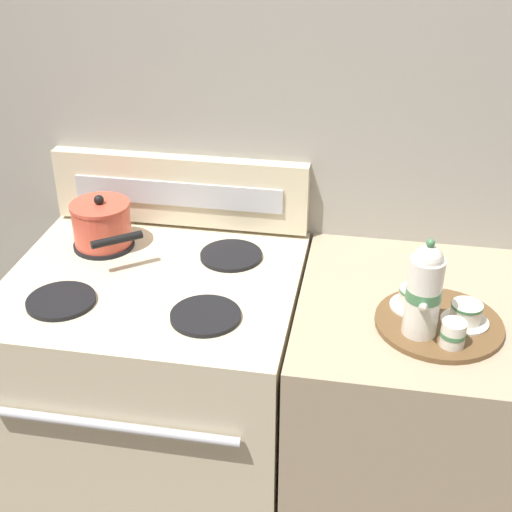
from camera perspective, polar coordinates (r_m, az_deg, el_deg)
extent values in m
cube|color=#9E998E|center=(2.08, 4.56, 6.95)|extent=(6.00, 0.05, 2.20)
cube|color=beige|center=(2.19, -7.54, -11.93)|extent=(0.78, 0.67, 0.90)
cylinder|color=silver|center=(1.78, -11.45, -13.19)|extent=(0.63, 0.02, 0.02)
cylinder|color=black|center=(2.11, -12.05, 0.94)|extent=(0.17, 0.17, 0.01)
cylinder|color=black|center=(2.00, -2.00, 0.05)|extent=(0.17, 0.17, 0.01)
cylinder|color=black|center=(1.87, -15.33, -3.47)|extent=(0.17, 0.17, 0.01)
cylinder|color=black|center=(1.75, -4.05, -4.79)|extent=(0.17, 0.17, 0.01)
cube|color=beige|center=(2.14, -6.10, 5.24)|extent=(0.77, 0.05, 0.21)
cube|color=#B7B7BC|center=(2.11, -6.29, 4.95)|extent=(0.63, 0.01, 0.07)
cube|color=tan|center=(2.13, 13.73, -14.19)|extent=(0.77, 0.67, 0.90)
cylinder|color=#D14C38|center=(2.08, -12.23, 2.45)|extent=(0.16, 0.16, 0.11)
cylinder|color=#D14C38|center=(2.05, -12.41, 3.98)|extent=(0.17, 0.17, 0.01)
sphere|color=black|center=(2.04, -12.46, 4.41)|extent=(0.03, 0.03, 0.03)
cylinder|color=black|center=(1.94, -11.06, 1.29)|extent=(0.12, 0.10, 0.02)
cylinder|color=brown|center=(1.78, 14.40, -5.25)|extent=(0.31, 0.31, 0.01)
cylinder|color=white|center=(1.67, 13.23, -3.20)|extent=(0.08, 0.08, 0.20)
cylinder|color=#427A4C|center=(1.66, 13.27, -2.92)|extent=(0.08, 0.08, 0.03)
sphere|color=white|center=(1.62, 13.62, -0.30)|extent=(0.07, 0.07, 0.07)
sphere|color=#427A4C|center=(1.60, 13.80, 1.01)|extent=(0.02, 0.02, 0.02)
cone|color=white|center=(1.61, 13.32, -4.05)|extent=(0.02, 0.06, 0.05)
cylinder|color=white|center=(1.78, 16.34, -5.04)|extent=(0.11, 0.11, 0.01)
cylinder|color=white|center=(1.77, 16.46, -4.34)|extent=(0.07, 0.07, 0.05)
cylinder|color=#427A4C|center=(1.76, 16.55, -3.82)|extent=(0.08, 0.08, 0.01)
cylinder|color=white|center=(1.81, 12.44, -3.90)|extent=(0.11, 0.11, 0.01)
cylinder|color=white|center=(1.79, 12.53, -3.20)|extent=(0.07, 0.07, 0.05)
cylinder|color=#427A4C|center=(1.78, 12.59, -2.68)|extent=(0.08, 0.08, 0.01)
cylinder|color=white|center=(1.68, 15.50, -6.00)|extent=(0.06, 0.06, 0.06)
cylinder|color=#427A4C|center=(1.68, 15.50, -6.00)|extent=(0.06, 0.06, 0.01)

